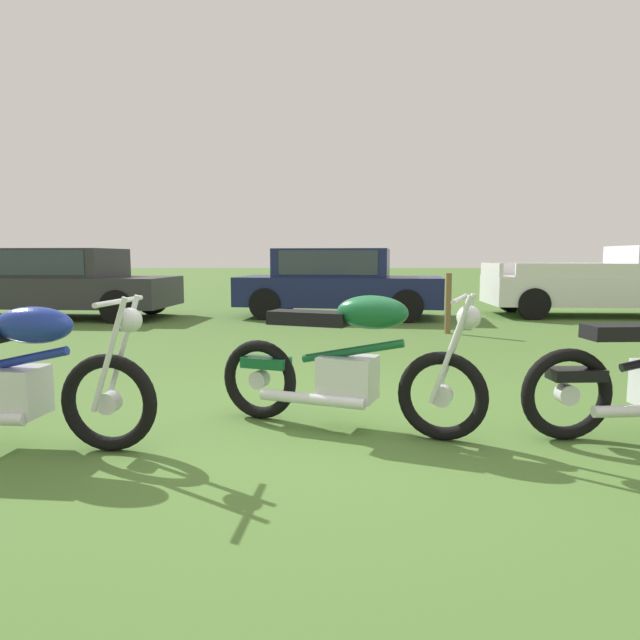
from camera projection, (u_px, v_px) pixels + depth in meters
name	position (u px, v px, depth m)	size (l,w,h in m)	color
ground_plane	(348.00, 430.00, 4.04)	(120.00, 120.00, 0.00)	#476B2D
motorcycle_blue	(11.00, 377.00, 3.61)	(2.01, 0.64, 1.02)	black
motorcycle_green	(348.00, 363.00, 4.01)	(1.93, 0.99, 1.02)	black
car_charcoal	(61.00, 279.00, 11.41)	(4.56, 2.20, 1.43)	#2D2D33
car_navy	(337.00, 279.00, 11.60)	(4.42, 2.35, 1.43)	#161E4C
pickup_truck_white	(628.00, 281.00, 11.74)	(5.33, 2.00, 1.49)	silver
fence_post_wooden	(448.00, 303.00, 9.10)	(0.10, 0.10, 1.00)	brown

